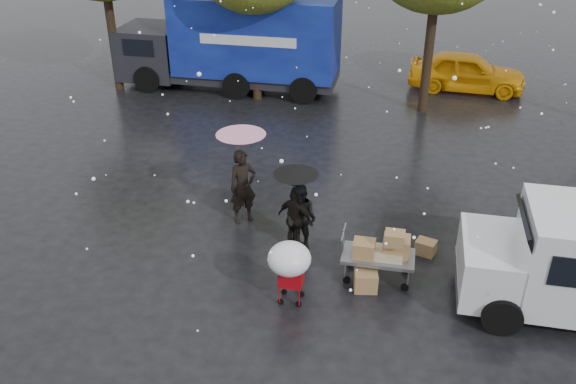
% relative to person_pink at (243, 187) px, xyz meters
% --- Properties ---
extents(ground, '(90.00, 90.00, 0.00)m').
position_rel_person_pink_xyz_m(ground, '(1.66, -1.56, -0.93)').
color(ground, black).
rests_on(ground, ground).
extents(person_pink, '(0.81, 0.77, 1.87)m').
position_rel_person_pink_xyz_m(person_pink, '(0.00, 0.00, 0.00)').
color(person_pink, black).
rests_on(person_pink, ground).
extents(person_middle, '(0.93, 0.83, 1.60)m').
position_rel_person_pink_xyz_m(person_middle, '(1.58, -0.90, -0.14)').
color(person_middle, black).
rests_on(person_middle, ground).
extents(person_black, '(0.97, 0.67, 1.53)m').
position_rel_person_pink_xyz_m(person_black, '(1.46, -0.91, -0.17)').
color(person_black, black).
rests_on(person_black, ground).
extents(umbrella_pink, '(1.16, 1.16, 2.30)m').
position_rel_person_pink_xyz_m(umbrella_pink, '(-0.00, 0.00, 1.21)').
color(umbrella_pink, '#4C4C4C').
rests_on(umbrella_pink, ground).
extents(umbrella_black, '(1.00, 1.00, 1.88)m').
position_rel_person_pink_xyz_m(umbrella_black, '(1.46, -0.91, 0.79)').
color(umbrella_black, '#4C4C4C').
rests_on(umbrella_black, ground).
extents(vendor_cart, '(1.52, 0.80, 1.27)m').
position_rel_person_pink_xyz_m(vendor_cart, '(3.47, -1.69, -0.21)').
color(vendor_cart, slate).
rests_on(vendor_cart, ground).
extents(shopping_cart, '(0.84, 0.84, 1.46)m').
position_rel_person_pink_xyz_m(shopping_cart, '(1.76, -2.95, 0.13)').
color(shopping_cart, '#B80A13').
rests_on(shopping_cart, ground).
extents(blue_truck, '(8.30, 2.60, 3.50)m').
position_rel_person_pink_xyz_m(blue_truck, '(-2.91, 9.44, 0.82)').
color(blue_truck, navy).
rests_on(blue_truck, ground).
extents(box_ground_near, '(0.53, 0.45, 0.42)m').
position_rel_person_pink_xyz_m(box_ground_near, '(3.19, -2.13, -0.72)').
color(box_ground_near, brown).
rests_on(box_ground_near, ground).
extents(box_ground_far, '(0.51, 0.45, 0.33)m').
position_rel_person_pink_xyz_m(box_ground_far, '(4.38, -0.55, -0.77)').
color(box_ground_far, brown).
rests_on(box_ground_far, ground).
extents(yellow_taxi, '(4.39, 1.98, 1.46)m').
position_rel_person_pink_xyz_m(yellow_taxi, '(5.72, 10.98, -0.20)').
color(yellow_taxi, '#FEB00D').
rests_on(yellow_taxi, ground).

